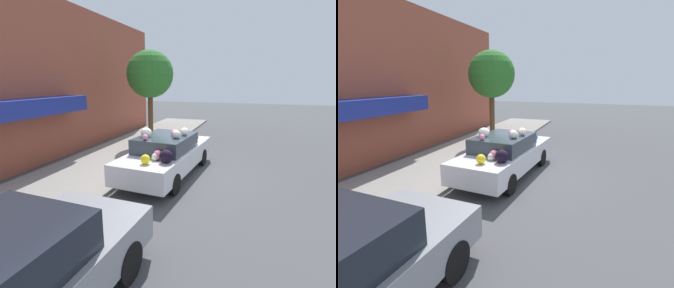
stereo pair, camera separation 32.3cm
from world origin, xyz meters
The scene contains 7 objects.
ground_plane centered at (0.00, 0.00, 0.00)m, with size 60.00×60.00×0.00m, color #4C4C4F.
sidewalk_curb centered at (0.00, 2.70, 0.05)m, with size 24.00×3.20×0.10m.
building_facade centered at (-0.06, 4.91, 2.97)m, with size 18.00×1.20×6.04m.
street_tree centered at (3.70, 2.25, 3.28)m, with size 2.15×2.15×4.28m.
fire_hydrant centered at (0.91, 1.77, 0.45)m, with size 0.20×0.20×0.70m.
art_car centered at (-0.05, 0.10, 0.71)m, with size 4.63×1.98×1.62m.
parked_car_plain centered at (-5.93, 0.03, 0.74)m, with size 4.09×1.99×1.44m.
Camera 1 is at (-7.74, -2.55, 3.00)m, focal length 28.00 mm.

